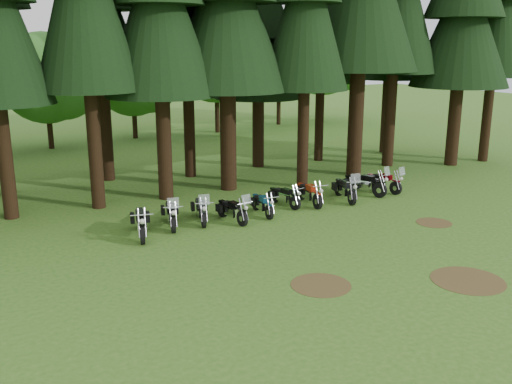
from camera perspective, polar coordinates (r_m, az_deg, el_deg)
ground at (r=20.34m, az=9.85°, el=-5.42°), size 120.00×120.00×0.00m
pine_back_4 at (r=32.28m, az=0.23°, el=17.07°), size 4.94×4.94×13.78m
decid_3 at (r=40.35m, az=-19.87°, el=10.44°), size 6.12×5.95×7.65m
decid_4 at (r=43.17m, az=-11.85°, el=11.03°), size 5.93×5.76×7.41m
decid_5 at (r=45.21m, az=-3.42°, el=13.82°), size 8.45×8.21×10.56m
decid_6 at (r=49.70m, az=2.77°, el=12.72°), size 7.06×6.86×8.82m
decid_7 at (r=52.22m, az=7.24°, el=13.84°), size 8.44×8.20×10.55m
dirt_patch_0 at (r=17.13m, az=6.50°, el=-9.22°), size 1.80×1.80×0.01m
dirt_patch_1 at (r=23.71m, az=17.36°, el=-2.95°), size 1.40×1.40×0.01m
dirt_patch_2 at (r=18.47m, az=20.41°, el=-8.28°), size 2.20×2.20×0.01m
motorcycle_0 at (r=21.37m, az=-11.43°, el=-3.09°), size 0.85×2.36×0.98m
motorcycle_1 at (r=22.31m, az=-8.49°, el=-2.25°), size 0.94×2.26×1.44m
motorcycle_2 at (r=22.74m, az=-5.53°, el=-1.86°), size 0.94×2.18×1.39m
motorcycle_3 at (r=22.70m, az=-2.40°, el=-1.90°), size 0.46×2.11×1.33m
motorcycle_4 at (r=23.59m, az=0.63°, el=-1.29°), size 0.41×2.02×0.82m
motorcycle_5 at (r=24.83m, az=2.81°, el=-0.50°), size 0.40×2.02×0.82m
motorcycle_6 at (r=25.19m, az=5.31°, el=-0.20°), size 0.47×2.25×0.92m
motorcycle_7 at (r=26.03m, az=8.92°, el=0.23°), size 0.99×2.32×1.48m
motorcycle_8 at (r=27.15m, az=10.78°, el=0.77°), size 1.04×2.35×1.50m
motorcycle_9 at (r=27.90m, az=12.60°, el=0.95°), size 0.62×2.18×1.37m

